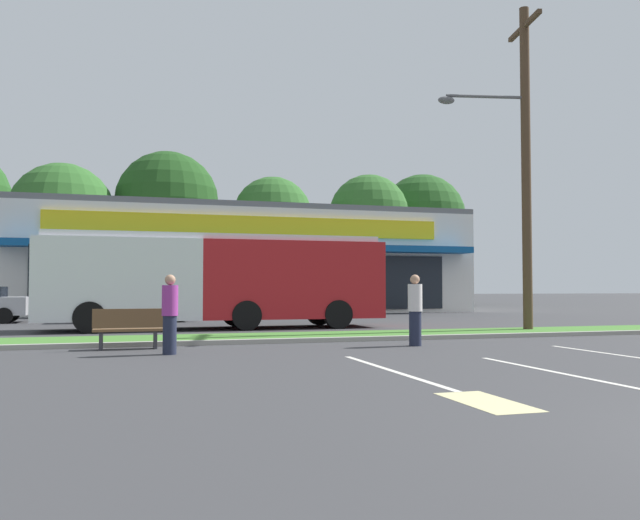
{
  "coord_description": "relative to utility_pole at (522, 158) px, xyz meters",
  "views": [
    {
      "loc": [
        -6.73,
        -3.78,
        1.45
      ],
      "look_at": [
        -0.26,
        18.1,
        2.4
      ],
      "focal_mm": 36.74,
      "sensor_mm": 36.0,
      "label": 1
    }
  ],
  "objects": [
    {
      "name": "grass_median",
      "position": [
        -5.37,
        -0.32,
        -5.53
      ],
      "size": [
        56.0,
        2.2,
        0.12
      ],
      "primitive_type": "cube",
      "color": "#427A2D",
      "rests_on": "ground_plane"
    },
    {
      "name": "curb_lip",
      "position": [
        -5.37,
        -1.54,
        -5.53
      ],
      "size": [
        56.0,
        0.24,
        0.12
      ],
      "primitive_type": "cube",
      "color": "#99968C",
      "rests_on": "ground_plane"
    },
    {
      "name": "parking_stripe_0",
      "position": [
        -7.67,
        -7.53,
        -5.59
      ],
      "size": [
        0.12,
        4.8,
        0.01
      ],
      "primitive_type": "cube",
      "color": "silver",
      "rests_on": "ground_plane"
    },
    {
      "name": "parking_stripe_1",
      "position": [
        -5.07,
        -8.56,
        -5.59
      ],
      "size": [
        0.12,
        4.8,
        0.01
      ],
      "primitive_type": "cube",
      "color": "silver",
      "rests_on": "ground_plane"
    },
    {
      "name": "parking_stripe_2",
      "position": [
        -2.01,
        -6.64,
        -5.59
      ],
      "size": [
        0.12,
        4.8,
        0.01
      ],
      "primitive_type": "cube",
      "color": "silver",
      "rests_on": "ground_plane"
    },
    {
      "name": "lot_arrow",
      "position": [
        -7.72,
        -10.72,
        -5.59
      ],
      "size": [
        0.7,
        1.6,
        0.01
      ],
      "primitive_type": "cube",
      "color": "beige",
      "rests_on": "ground_plane"
    },
    {
      "name": "storefront_building",
      "position": [
        -5.74,
        21.11,
        -2.59
      ],
      "size": [
        25.96,
        12.21,
        5.99
      ],
      "color": "silver",
      "rests_on": "ground_plane"
    },
    {
      "name": "tree_left",
      "position": [
        -16.26,
        27.88,
        0.62
      ],
      "size": [
        6.81,
        6.81,
        9.63
      ],
      "color": "#473323",
      "rests_on": "ground_plane"
    },
    {
      "name": "tree_mid_left",
      "position": [
        -9.44,
        29.0,
        1.81
      ],
      "size": [
        7.21,
        7.21,
        11.01
      ],
      "color": "#473323",
      "rests_on": "ground_plane"
    },
    {
      "name": "tree_mid",
      "position": [
        -2.04,
        28.07,
        0.95
      ],
      "size": [
        5.74,
        5.74,
        9.43
      ],
      "color": "#473323",
      "rests_on": "ground_plane"
    },
    {
      "name": "tree_mid_right",
      "position": [
        5.75,
        29.01,
        1.46
      ],
      "size": [
        6.12,
        6.12,
        10.12
      ],
      "color": "#473323",
      "rests_on": "ground_plane"
    },
    {
      "name": "tree_right",
      "position": [
        11.93,
        32.5,
        1.8
      ],
      "size": [
        7.23,
        7.23,
        11.01
      ],
      "color": "#473323",
      "rests_on": "ground_plane"
    },
    {
      "name": "utility_pole",
      "position": [
        0.0,
        0.0,
        0.0
      ],
      "size": [
        3.13,
        2.38,
        10.48
      ],
      "color": "#4C3826",
      "rests_on": "ground_plane"
    },
    {
      "name": "city_bus",
      "position": [
        -9.13,
        4.79,
        -3.82
      ],
      "size": [
        11.75,
        2.68,
        3.25
      ],
      "rotation": [
        0.0,
        0.0,
        3.14
      ],
      "color": "#AD191E",
      "rests_on": "ground_plane"
    },
    {
      "name": "bus_stop_bench",
      "position": [
        -12.05,
        -2.21,
        -5.09
      ],
      "size": [
        1.6,
        0.45,
        0.95
      ],
      "rotation": [
        0.0,
        0.0,
        3.14
      ],
      "color": "brown",
      "rests_on": "ground_plane"
    },
    {
      "name": "car_1",
      "position": [
        -11.83,
        10.15,
        -4.78
      ],
      "size": [
        4.73,
        1.89,
        1.59
      ],
      "color": "#B7B7BC",
      "rests_on": "ground_plane"
    },
    {
      "name": "pedestrian_near_bench",
      "position": [
        -5.25,
        -3.24,
        -4.71
      ],
      "size": [
        0.35,
        0.35,
        1.76
      ],
      "rotation": [
        0.0,
        0.0,
        4.41
      ],
      "color": "#1E2338",
      "rests_on": "ground_plane"
    },
    {
      "name": "pedestrian_mid",
      "position": [
        -11.2,
        -3.62,
        -4.72
      ],
      "size": [
        0.35,
        0.35,
        1.72
      ],
      "rotation": [
        0.0,
        0.0,
        4.52
      ],
      "color": "#1E2338",
      "rests_on": "ground_plane"
    }
  ]
}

